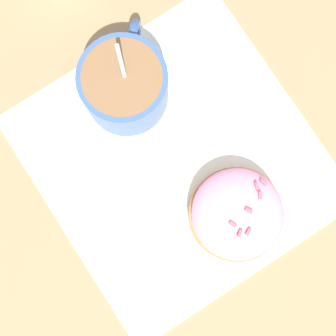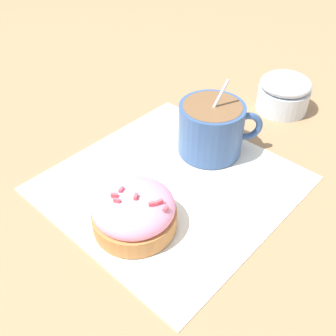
% 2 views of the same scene
% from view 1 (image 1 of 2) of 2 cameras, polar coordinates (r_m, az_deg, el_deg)
% --- Properties ---
extents(ground_plane, '(3.00, 3.00, 0.00)m').
position_cam_1_polar(ground_plane, '(0.59, 0.84, 0.81)').
color(ground_plane, '#93704C').
extents(paper_napkin, '(0.30, 0.30, 0.00)m').
position_cam_1_polar(paper_napkin, '(0.59, 0.85, 0.83)').
color(paper_napkin, white).
rests_on(paper_napkin, ground_plane).
extents(coffee_cup, '(0.09, 0.10, 0.11)m').
position_cam_1_polar(coffee_cup, '(0.56, -4.49, 8.39)').
color(coffee_cup, '#335184').
rests_on(coffee_cup, paper_napkin).
extents(frosted_pastry, '(0.09, 0.09, 0.05)m').
position_cam_1_polar(frosted_pastry, '(0.56, 7.00, -4.69)').
color(frosted_pastry, '#B2753D').
rests_on(frosted_pastry, paper_napkin).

